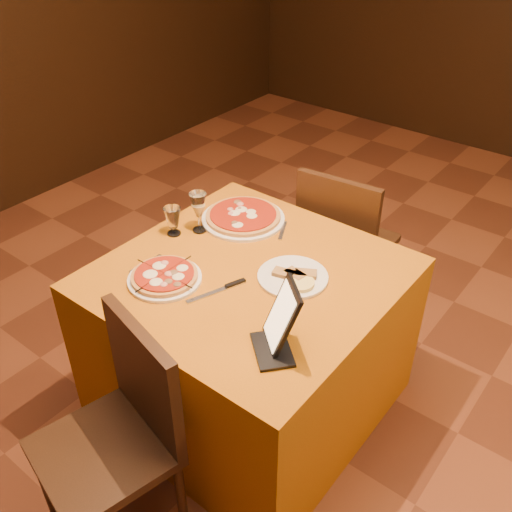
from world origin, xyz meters
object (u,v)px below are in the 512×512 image
Objects in this scene: chair_main_near at (103,452)px; pizza_far at (243,217)px; chair_main_far at (348,243)px; wine_glass at (199,212)px; water_glass at (173,221)px; pizza_near at (165,277)px; tablet at (282,316)px; main_table at (250,341)px.

pizza_far is (-0.27, 1.09, 0.31)m from chair_main_near.
chair_main_far is 0.90m from wine_glass.
pizza_near is at bearing -51.22° from water_glass.
pizza_near is 0.58m from tablet.
chair_main_near is 0.77m from tablet.
pizza_far is 0.83m from tablet.
pizza_far is 1.56× the size of tablet.
chair_main_near is 1.00× the size of chair_main_far.
water_glass is at bearing 56.07° from chair_main_far.
tablet is at bearing 71.61° from chair_main_near.
chair_main_far is 3.73× the size of tablet.
chair_main_far is 1.14m from pizza_near.
chair_main_near is 1.17m from pizza_far.
pizza_far reaches higher than main_table.
main_table is at bearing 103.43° from chair_main_near.
chair_main_far reaches higher than pizza_near.
tablet is at bearing -0.27° from pizza_near.
tablet is (0.57, -0.00, 0.10)m from pizza_near.
pizza_far is (-0.27, -0.53, 0.31)m from chair_main_far.
chair_main_near is 4.79× the size of wine_glass.
pizza_far is at bearing 178.74° from tablet.
wine_glass reaches higher than pizza_near.
water_glass is 0.53× the size of tablet.
water_glass reaches higher than main_table.
tablet reaches higher than pizza_near.
pizza_near is 0.39m from wine_glass.
chair_main_far is 2.40× the size of pizza_far.
wine_glass is 0.78× the size of tablet.
main_table is 4.51× the size of tablet.
chair_main_near is at bearing -76.08° from pizza_far.
tablet reaches higher than water_glass.
pizza_far is 2.92× the size of water_glass.
chair_main_near is (0.00, -0.80, 0.08)m from main_table.
wine_glass is at bearing 125.48° from chair_main_near.
chair_main_far is at bearing 103.43° from chair_main_near.
chair_main_near and chair_main_far have the same top height.
pizza_near is at bearing -139.81° from tablet.
main_table is 1.21× the size of chair_main_far.
pizza_near is (-0.23, 0.55, 0.31)m from chair_main_near.
tablet is (0.61, -0.54, 0.10)m from pizza_far.
tablet is at bearing -41.72° from pizza_far.
wine_glass is at bearing 111.75° from pizza_near.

